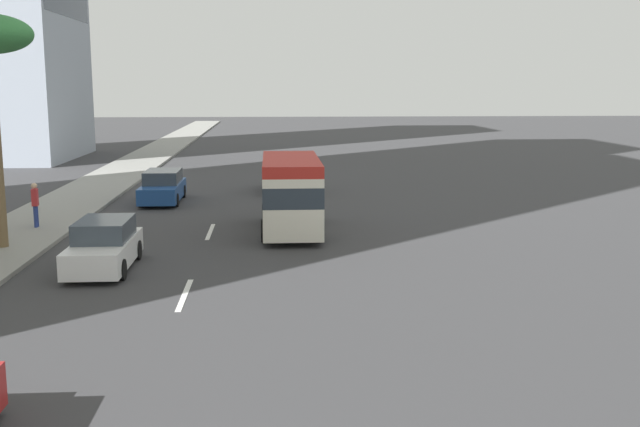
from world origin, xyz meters
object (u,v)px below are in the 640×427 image
object	(u,v)px
car_fourth	(104,246)
pedestrian_near_lamp	(35,203)
car_third	(163,187)
car_lead	(284,178)
minibus_fifth	(291,192)

from	to	relation	value
car_fourth	pedestrian_near_lamp	world-z (taller)	pedestrian_near_lamp
car_fourth	car_third	bearing A→B (deg)	-179.61
car_lead	minibus_fifth	world-z (taller)	minibus_fifth
car_lead	pedestrian_near_lamp	bearing A→B (deg)	136.33
car_fourth	car_lead	bearing A→B (deg)	160.74
car_third	minibus_fifth	distance (m)	10.13
car_fourth	pedestrian_near_lamp	bearing A→B (deg)	-148.18
car_lead	pedestrian_near_lamp	xyz separation A→B (m)	(-10.53, 10.05, 0.39)
car_lead	car_fourth	size ratio (longest dim) A/B	1.08
car_fourth	pedestrian_near_lamp	xyz separation A→B (m)	(6.57, 4.08, 0.39)
car_lead	car_fourth	xyz separation A→B (m)	(-17.09, 5.97, 0.01)
car_lead	car_third	world-z (taller)	car_third
minibus_fifth	car_third	bearing A→B (deg)	37.33
pedestrian_near_lamp	minibus_fifth	bearing A→B (deg)	-100.54
car_third	pedestrian_near_lamp	xyz separation A→B (m)	(-7.15, 3.98, 0.39)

